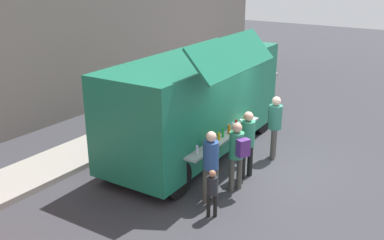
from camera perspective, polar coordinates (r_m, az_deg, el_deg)
ground_plane at (r=12.01m, az=8.28°, el=-5.86°), size 60.00×60.00×0.00m
curb_strip at (r=11.80m, az=-21.44°, el=-7.19°), size 28.00×1.60×0.15m
food_truck_main at (r=12.15m, az=0.65°, el=2.45°), size 6.43×3.11×3.51m
trash_bin at (r=17.24m, az=2.39°, el=3.99°), size 0.60×0.60×0.98m
customer_front_ordering at (r=10.92m, az=7.22°, el=-2.49°), size 0.56×0.40×1.76m
customer_mid_with_backpack at (r=10.25m, az=5.97°, el=-3.95°), size 0.46×0.56×1.71m
customer_rear_waiting at (r=9.70m, az=2.48°, el=-5.36°), size 0.35×0.35×1.73m
customer_extra_browsing at (r=12.14m, az=10.84°, el=-0.25°), size 0.37×0.37×1.79m
child_near_queue at (r=9.30m, az=2.66°, el=-9.08°), size 0.22×0.22×1.10m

